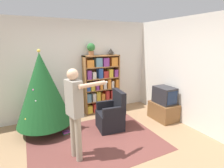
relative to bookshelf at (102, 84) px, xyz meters
name	(u,v)px	position (x,y,z in m)	size (l,w,h in m)	color
ground_plane	(108,150)	(-0.67, -1.83, -0.83)	(14.00, 14.00, 0.00)	#9E7A56
wall_back	(76,69)	(-0.67, 0.22, 0.47)	(8.00, 0.10, 2.60)	silver
wall_right	(195,74)	(1.56, -1.83, 0.47)	(0.10, 8.00, 2.60)	silver
area_rug	(96,141)	(-0.77, -1.44, -0.82)	(2.62, 2.00, 0.01)	brown
bookshelf	(102,84)	(0.00, 0.00, 0.00)	(1.05, 0.28, 1.66)	#A8703D
tv_stand	(163,111)	(1.24, -1.25, -0.60)	(0.51, 0.71, 0.45)	brown
television	(165,95)	(1.24, -1.25, -0.16)	(0.39, 0.55, 0.43)	#28282D
game_remote	(165,106)	(1.09, -1.46, -0.36)	(0.04, 0.12, 0.02)	white
christmas_tree	(42,89)	(-1.65, -0.54, 0.18)	(1.21, 1.21, 1.88)	#4C3323
armchair	(112,116)	(-0.23, -1.09, -0.51)	(0.63, 0.62, 0.92)	black
standing_person	(75,108)	(-1.26, -1.80, 0.13)	(0.69, 0.46, 1.61)	#9E937F
potted_plant	(91,48)	(-0.29, 0.01, 1.02)	(0.22, 0.22, 0.33)	#935B38
table_lamp	(111,51)	(0.30, 0.01, 0.93)	(0.20, 0.20, 0.18)	#473828
book_pile_near_tree	(66,133)	(-1.27, -0.87, -0.80)	(0.17, 0.15, 0.06)	#2D7A42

